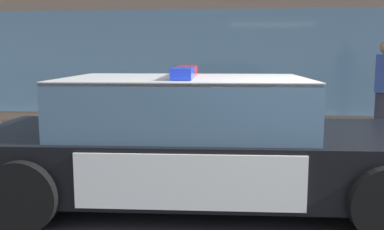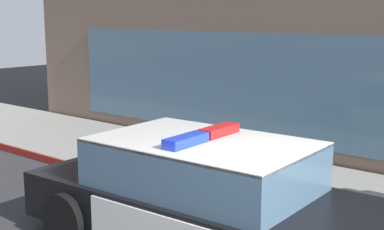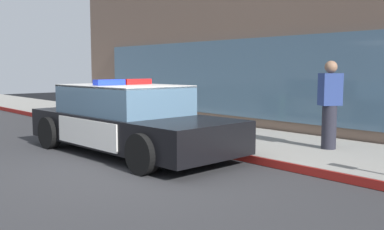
# 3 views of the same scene
# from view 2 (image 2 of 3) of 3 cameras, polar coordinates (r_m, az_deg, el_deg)

# --- Properties ---
(police_cruiser) EXTENTS (5.01, 2.25, 1.49)m
(police_cruiser) POSITION_cam_2_polar(r_m,az_deg,el_deg) (6.54, 2.16, -8.83)
(police_cruiser) COLOR black
(police_cruiser) RESTS_ON ground
(fire_hydrant) EXTENTS (0.34, 0.39, 0.73)m
(fire_hydrant) POSITION_cam_2_polar(r_m,az_deg,el_deg) (8.48, 4.94, -5.55)
(fire_hydrant) COLOR #4C994C
(fire_hydrant) RESTS_ON sidewalk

